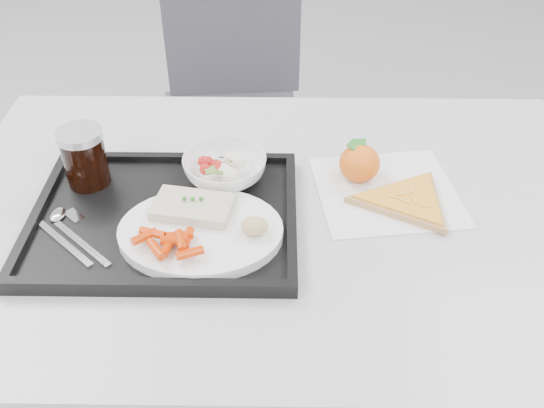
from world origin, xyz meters
name	(u,v)px	position (x,y,z in m)	size (l,w,h in m)	color
table	(278,235)	(0.00, 0.30, 0.68)	(1.20, 0.80, 0.75)	silver
chair	(232,89)	(-0.15, 1.14, 0.54)	(0.46, 0.46, 0.93)	#3C3C43
tray	(165,218)	(-0.19, 0.26, 0.76)	(0.45, 0.35, 0.03)	black
dinner_plate	(201,232)	(-0.13, 0.20, 0.77)	(0.27, 0.27, 0.02)	white
fish_fillet	(193,207)	(-0.14, 0.25, 0.79)	(0.14, 0.10, 0.03)	beige
bread_roll	(254,226)	(-0.04, 0.19, 0.80)	(0.05, 0.05, 0.03)	#DEBE87
salad_bowl	(225,168)	(-0.10, 0.36, 0.79)	(0.15, 0.15, 0.05)	white
cola_glass	(84,156)	(-0.35, 0.35, 0.82)	(0.08, 0.08, 0.11)	black
cutlery	(68,231)	(-0.35, 0.21, 0.77)	(0.15, 0.15, 0.01)	silver
napkin	(387,191)	(0.20, 0.35, 0.75)	(0.28, 0.27, 0.00)	white
tangerine	(360,163)	(0.15, 0.39, 0.79)	(0.10, 0.10, 0.07)	orange
pizza_slice	(407,200)	(0.23, 0.31, 0.76)	(0.23, 0.23, 0.02)	tan
carrot_pile	(170,241)	(-0.17, 0.16, 0.80)	(0.12, 0.07, 0.02)	red
salad_contents	(225,165)	(-0.10, 0.36, 0.80)	(0.09, 0.08, 0.02)	#AC1B15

